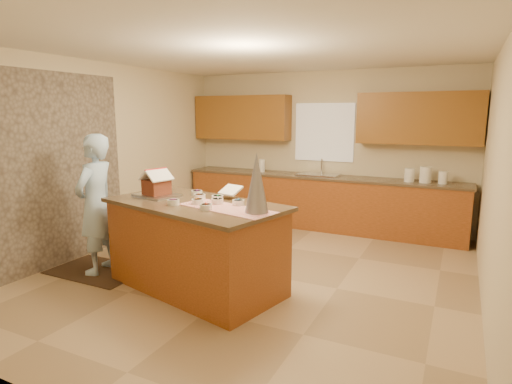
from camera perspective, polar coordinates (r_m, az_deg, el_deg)
floor at (r=5.35m, az=0.02°, el=-11.03°), size 5.50×5.50×0.00m
ceiling at (r=5.03m, az=0.02°, el=18.92°), size 5.50×5.50×0.00m
wall_back at (r=7.57m, az=9.26°, el=5.74°), size 5.50×5.50×0.00m
wall_front at (r=2.85m, az=-25.12°, el=-3.03°), size 5.50×5.50×0.00m
wall_left at (r=6.50m, az=-20.24°, el=4.45°), size 5.50×5.50×0.00m
wall_right at (r=4.52m, az=29.80°, el=1.28°), size 5.50×5.50×0.00m
stone_accent at (r=5.98m, az=-25.56°, el=2.62°), size 0.00×2.50×2.50m
window_curtain at (r=7.52m, az=9.26°, el=8.00°), size 1.05×0.03×1.00m
back_counter_base at (r=7.42m, az=8.38°, el=-1.45°), size 4.80×0.60×0.88m
back_counter_top at (r=7.33m, az=8.47°, el=2.07°), size 4.85×0.63×0.04m
upper_cabinet_left at (r=7.97m, az=-1.89°, el=10.07°), size 1.85×0.35×0.80m
upper_cabinet_right at (r=7.07m, az=21.22°, el=9.30°), size 1.85×0.35×0.80m
sink at (r=7.34m, az=8.47°, el=1.99°), size 0.70×0.45×0.12m
faucet at (r=7.48m, az=8.93°, el=3.46°), size 0.03×0.03×0.28m
island_base at (r=4.84m, az=-8.18°, el=-7.46°), size 2.14×1.42×0.96m
island_top at (r=4.71m, az=-8.34°, el=-1.65°), size 2.24×1.52×0.04m
table_runner at (r=4.36m, az=-4.02°, el=-2.21°), size 1.15×0.64×0.01m
baking_tray at (r=5.13m, az=-13.30°, el=-0.43°), size 0.57×0.48×0.03m
cookbook at (r=4.86m, az=-3.45°, el=0.26°), size 0.28×0.24×0.10m
tinsel_tree at (r=4.11m, az=0.09°, el=1.24°), size 0.29×0.29×0.60m
rug at (r=5.80m, az=-20.67°, el=-9.94°), size 1.17×0.76×0.01m
boy at (r=5.53m, az=-20.90°, el=-1.57°), size 0.52×0.69×1.72m
canister_a at (r=7.02m, az=20.12°, el=2.19°), size 0.15×0.15×0.21m
canister_b at (r=7.00m, az=22.02°, el=2.20°), size 0.17×0.17×0.25m
canister_c at (r=6.99m, az=24.06°, el=1.80°), size 0.13×0.13×0.19m
paper_towel at (r=7.71m, az=0.81°, el=3.60°), size 0.11×0.11×0.23m
gingerbread_house at (r=5.11m, az=-13.36°, el=0.99°), size 0.36×0.37×0.31m
candy_bowls at (r=4.66m, az=-6.84°, el=-1.11°), size 0.85×0.73×0.06m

